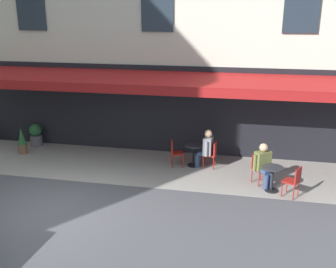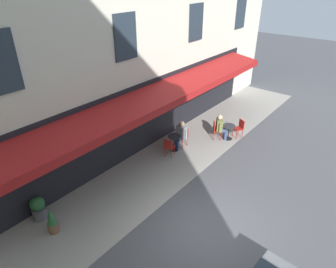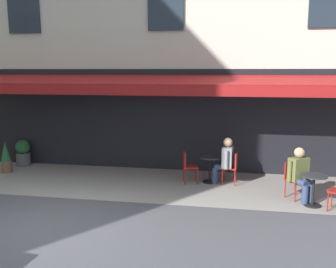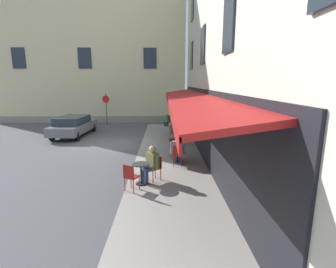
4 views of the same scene
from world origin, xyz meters
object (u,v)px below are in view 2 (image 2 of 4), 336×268
object	(u,v)px
cafe_table_near_entrance	(229,130)
cafe_chair_red_facing_street	(216,129)
seated_patron_in_olive	(221,126)
potted_plant_entrance_left	(38,208)
cafe_chair_red_near_door	(169,146)
cafe_chair_red_under_awning	(184,135)
potted_plant_mid_terrace	(52,221)
seated_companion_in_grey	(181,134)
cafe_table_mid_terrace	(174,141)
cafe_chair_red_by_window	(240,127)

from	to	relation	value
cafe_table_near_entrance	cafe_chair_red_facing_street	world-z (taller)	cafe_chair_red_facing_street
seated_patron_in_olive	potted_plant_entrance_left	bearing A→B (deg)	-12.83
cafe_table_near_entrance	cafe_chair_red_near_door	size ratio (longest dim) A/B	0.82
cafe_chair_red_under_awning	cafe_chair_red_near_door	bearing A→B (deg)	4.67
cafe_chair_red_under_awning	potted_plant_entrance_left	distance (m)	6.98
cafe_chair_red_near_door	potted_plant_mid_terrace	size ratio (longest dim) A/B	0.93
cafe_chair_red_near_door	potted_plant_entrance_left	xyz separation A→B (m)	(5.68, -1.00, -0.11)
seated_companion_in_grey	potted_plant_mid_terrace	world-z (taller)	seated_companion_in_grey
seated_companion_in_grey	cafe_table_near_entrance	bearing A→B (deg)	146.17
potted_plant_mid_terrace	cafe_table_mid_terrace	bearing A→B (deg)	-179.62
cafe_table_near_entrance	cafe_table_mid_terrace	world-z (taller)	same
cafe_table_near_entrance	cafe_chair_red_under_awning	world-z (taller)	cafe_chair_red_under_awning
potted_plant_mid_terrace	cafe_chair_red_under_awning	bearing A→B (deg)	179.85
seated_companion_in_grey	potted_plant_mid_terrace	bearing A→B (deg)	0.02
cafe_chair_red_near_door	cafe_chair_red_under_awning	distance (m)	1.24
cafe_chair_red_by_window	potted_plant_entrance_left	distance (m)	9.71
cafe_chair_red_facing_street	cafe_chair_red_under_awning	world-z (taller)	same
cafe_chair_red_by_window	cafe_chair_red_facing_street	world-z (taller)	same
cafe_chair_red_under_awning	seated_companion_in_grey	xyz separation A→B (m)	(0.21, -0.02, 0.16)
cafe_chair_red_near_door	seated_companion_in_grey	world-z (taller)	seated_companion_in_grey
cafe_table_near_entrance	potted_plant_entrance_left	distance (m)	9.09
cafe_table_near_entrance	seated_companion_in_grey	bearing A→B (deg)	-33.83
seated_companion_in_grey	potted_plant_entrance_left	xyz separation A→B (m)	(6.70, -0.88, -0.26)
cafe_chair_red_by_window	cafe_table_mid_terrace	xyz separation A→B (m)	(3.07, -1.74, -0.06)
potted_plant_entrance_left	cafe_table_mid_terrace	bearing A→B (deg)	172.41
cafe_table_near_entrance	seated_companion_in_grey	size ratio (longest dim) A/B	0.57
cafe_table_mid_terrace	cafe_chair_red_near_door	xyz separation A→B (m)	(0.61, 0.16, 0.06)
cafe_chair_red_under_awning	seated_patron_in_olive	xyz separation A→B (m)	(-1.63, 1.05, 0.15)
cafe_table_mid_terrace	seated_companion_in_grey	bearing A→B (deg)	174.58
cafe_chair_red_by_window	cafe_chair_red_near_door	world-z (taller)	same
seated_companion_in_grey	cafe_chair_red_under_awning	bearing A→B (deg)	174.58
cafe_chair_red_by_window	cafe_chair_red_under_awning	world-z (taller)	same
cafe_chair_red_near_door	seated_companion_in_grey	xyz separation A→B (m)	(-1.03, -0.12, 0.16)
cafe_chair_red_facing_street	seated_companion_in_grey	bearing A→B (deg)	-27.61
seated_patron_in_olive	potted_plant_entrance_left	distance (m)	8.77
cafe_chair_red_under_awning	seated_companion_in_grey	size ratio (longest dim) A/B	0.69
seated_companion_in_grey	potted_plant_entrance_left	distance (m)	6.77
cafe_table_near_entrance	cafe_chair_red_under_awning	size ratio (longest dim) A/B	0.82
cafe_chair_red_by_window	cafe_chair_red_under_awning	size ratio (longest dim) A/B	1.00
seated_companion_in_grey	seated_patron_in_olive	bearing A→B (deg)	149.88
cafe_table_mid_terrace	seated_companion_in_grey	distance (m)	0.47
cafe_table_near_entrance	cafe_chair_red_under_awning	distance (m)	2.33
cafe_chair_red_near_door	cafe_chair_red_under_awning	size ratio (longest dim) A/B	1.00
cafe_chair_red_facing_street	potted_plant_entrance_left	xyz separation A→B (m)	(8.42, -1.77, -0.11)
cafe_chair_red_near_door	seated_companion_in_grey	distance (m)	1.04
cafe_table_mid_terrace	seated_patron_in_olive	world-z (taller)	seated_patron_in_olive
cafe_table_mid_terrace	cafe_chair_red_under_awning	xyz separation A→B (m)	(-0.63, 0.06, 0.06)
cafe_table_near_entrance	seated_companion_in_grey	xyz separation A→B (m)	(2.09, -1.40, 0.21)
cafe_chair_red_facing_street	cafe_chair_red_near_door	bearing A→B (deg)	-15.80
cafe_chair_red_under_awning	seated_companion_in_grey	world-z (taller)	seated_companion_in_grey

